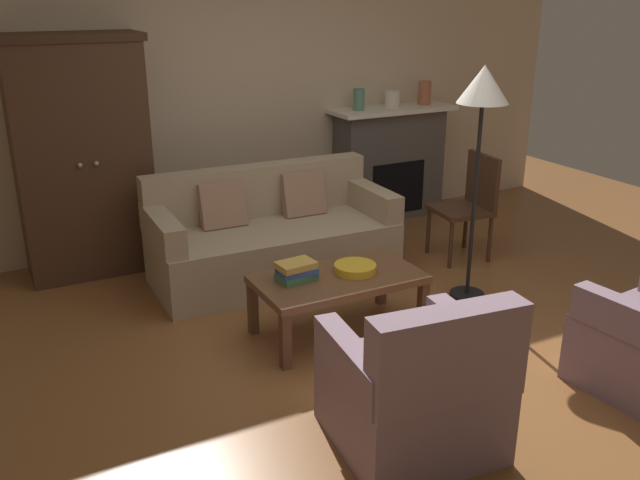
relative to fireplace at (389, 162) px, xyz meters
name	(u,v)px	position (x,y,z in m)	size (l,w,h in m)	color
ground_plane	(379,346)	(-1.55, -2.30, -0.57)	(9.60, 9.60, 0.00)	brown
back_wall	(232,84)	(-1.55, 0.25, 0.83)	(7.20, 0.10, 2.80)	beige
fireplace	(389,162)	(0.00, 0.00, 0.00)	(1.26, 0.48, 1.12)	#4C4947
armoire	(82,157)	(-2.95, -0.08, 0.38)	(1.06, 0.57, 1.90)	#472D1E
couch	(271,239)	(-1.69, -0.89, -0.25)	(1.94, 0.89, 0.86)	tan
coffee_table	(338,283)	(-1.70, -2.01, -0.20)	(1.10, 0.60, 0.42)	brown
fruit_bowl	(355,268)	(-1.57, -2.01, -0.12)	(0.28, 0.28, 0.05)	gold
book_stack	(296,271)	(-1.97, -1.94, -0.09)	(0.26, 0.19, 0.13)	#427A4C
mantel_vase_jade	(359,99)	(-0.38, -0.02, 0.65)	(0.11, 0.11, 0.20)	slate
mantel_vase_cream	(392,99)	(0.00, -0.02, 0.63)	(0.15, 0.15, 0.16)	beige
mantel_vase_terracotta	(425,93)	(0.38, -0.02, 0.67)	(0.13, 0.13, 0.23)	#A86042
armchair_near_left	(416,392)	(-1.95, -3.26, -0.25)	(0.85, 0.85, 0.88)	gray
side_chair_wooden	(470,200)	(-0.01, -1.28, -0.06)	(0.49, 0.49, 0.90)	#472D1E
floor_lamp	(483,99)	(-0.53, -1.94, 0.92)	(0.36, 0.36, 1.72)	black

